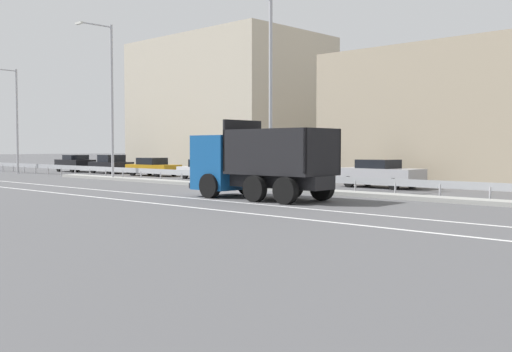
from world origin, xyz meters
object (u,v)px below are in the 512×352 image
(dump_truck, at_px, (247,167))
(parked_car_2, at_px, (153,167))
(parked_car_3, at_px, (206,169))
(street_lamp_0, at_px, (15,115))
(street_lamp_2, at_px, (268,83))
(parked_car_5, at_px, (380,173))
(street_lamp_1, at_px, (110,95))
(median_road_sign, at_px, (248,163))
(parked_car_1, at_px, (111,164))
(parked_car_0, at_px, (75,163))
(parked_car_4, at_px, (280,171))

(dump_truck, distance_m, parked_car_2, 20.82)
(parked_car_3, bearing_deg, street_lamp_0, -74.81)
(street_lamp_2, height_order, parked_car_3, street_lamp_2)
(parked_car_5, bearing_deg, dump_truck, -2.63)
(dump_truck, xyz_separation_m, street_lamp_2, (-2.43, 3.99, 4.03))
(street_lamp_1, xyz_separation_m, parked_car_2, (-2.44, 5.25, -4.91))
(median_road_sign, bearing_deg, street_lamp_0, -179.33)
(street_lamp_1, distance_m, parked_car_1, 11.38)
(dump_truck, height_order, parked_car_5, dump_truck)
(median_road_sign, bearing_deg, parked_car_2, 161.43)
(dump_truck, distance_m, street_lamp_1, 17.28)
(parked_car_2, bearing_deg, parked_car_3, 84.05)
(parked_car_0, height_order, parked_car_4, parked_car_0)
(dump_truck, relative_size, parked_car_1, 1.70)
(street_lamp_0, relative_size, parked_car_2, 1.87)
(parked_car_4, distance_m, parked_car_5, 6.55)
(parked_car_3, xyz_separation_m, parked_car_4, (6.68, -0.03, 0.05))
(parked_car_4, xyz_separation_m, parked_car_5, (6.52, 0.57, 0.04))
(parked_car_3, relative_size, parked_car_4, 0.95)
(street_lamp_1, relative_size, parked_car_4, 2.20)
(parked_car_1, xyz_separation_m, parked_car_3, (12.46, -0.58, -0.08))
(median_road_sign, height_order, parked_car_2, median_road_sign)
(dump_truck, xyz_separation_m, parked_car_3, (-12.49, 8.83, -0.64))
(street_lamp_1, bearing_deg, parked_car_0, 159.22)
(street_lamp_0, bearing_deg, parked_car_1, 47.11)
(parked_car_5, bearing_deg, street_lamp_1, -70.11)
(street_lamp_2, relative_size, parked_car_5, 2.13)
(street_lamp_1, height_order, parked_car_1, street_lamp_1)
(parked_car_3, bearing_deg, parked_car_1, -93.42)
(street_lamp_2, relative_size, parked_car_3, 2.21)
(median_road_sign, xyz_separation_m, street_lamp_1, (-12.37, -0.28, 4.26))
(street_lamp_0, bearing_deg, street_lamp_2, 0.47)
(parked_car_1, bearing_deg, street_lamp_1, -123.53)
(street_lamp_1, relative_size, parked_car_1, 2.64)
(dump_truck, bearing_deg, parked_car_5, -5.33)
(street_lamp_0, xyz_separation_m, parked_car_2, (11.44, 5.28, -4.05))
(median_road_sign, relative_size, street_lamp_2, 0.26)
(parked_car_4, bearing_deg, parked_car_0, 93.68)
(median_road_sign, bearing_deg, parked_car_5, 48.71)
(parked_car_0, relative_size, parked_car_3, 0.89)
(median_road_sign, bearing_deg, parked_car_4, 111.63)
(median_road_sign, xyz_separation_m, parked_car_0, (-25.87, 4.84, -0.58))
(median_road_sign, height_order, parked_car_5, median_road_sign)
(dump_truck, bearing_deg, street_lamp_0, 81.94)
(street_lamp_1, bearing_deg, dump_truck, -13.09)
(parked_car_2, bearing_deg, street_lamp_0, -69.15)
(dump_truck, relative_size, street_lamp_1, 0.65)
(street_lamp_0, relative_size, parked_car_0, 2.19)
(street_lamp_1, distance_m, parked_car_0, 15.23)
(dump_truck, height_order, street_lamp_2, street_lamp_2)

